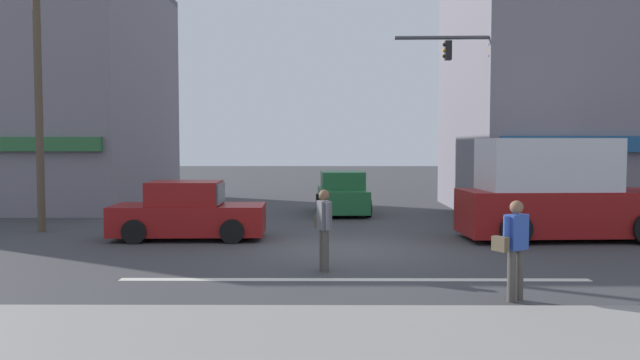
{
  "coord_description": "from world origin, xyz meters",
  "views": [
    {
      "loc": [
        -0.59,
        -15.28,
        2.58
      ],
      "look_at": [
        -0.7,
        2.0,
        1.6
      ],
      "focal_mm": 35.0,
      "sensor_mm": 36.0,
      "label": 1
    }
  ],
  "objects": [
    {
      "name": "lane_marking_stripe",
      "position": [
        0.0,
        -3.5,
        0.0
      ],
      "size": [
        9.0,
        0.24,
        0.01
      ],
      "primitive_type": "cube",
      "color": "silver",
      "rests_on": "ground"
    },
    {
      "name": "pedestrian_mid_crossing",
      "position": [
        -0.59,
        -2.66,
        0.95
      ],
      "size": [
        0.37,
        0.69,
        1.67
      ],
      "color": "#4C4742",
      "rests_on": "ground"
    },
    {
      "name": "box_truck_approaching_near",
      "position": [
        5.77,
        1.58,
        1.25
      ],
      "size": [
        5.7,
        2.48,
        2.75
      ],
      "color": "maroon",
      "rests_on": "ground"
    },
    {
      "name": "sedan_crossing_leftbound",
      "position": [
        -4.3,
        1.65,
        0.71
      ],
      "size": [
        4.15,
        1.97,
        1.58
      ],
      "color": "maroon",
      "rests_on": "ground"
    },
    {
      "name": "ground_plane",
      "position": [
        0.0,
        0.0,
        0.0
      ],
      "size": [
        120.0,
        120.0,
        0.0
      ],
      "primitive_type": "plane",
      "color": "#3D3D3F"
    },
    {
      "name": "pedestrian_foreground_with_bag",
      "position": [
        2.54,
        -5.13,
        0.95
      ],
      "size": [
        0.67,
        0.47,
        1.67
      ],
      "color": "#4C4742",
      "rests_on": "ground"
    },
    {
      "name": "utility_pole_far_right",
      "position": [
        8.46,
        6.7,
        3.68
      ],
      "size": [
        1.4,
        0.22,
        7.07
      ],
      "color": "brown",
      "rests_on": "ground"
    },
    {
      "name": "building_left_block",
      "position": [
        -13.91,
        11.65,
        4.9
      ],
      "size": [
        11.76,
        10.53,
        9.8
      ],
      "color": "slate",
      "rests_on": "ground"
    },
    {
      "name": "utility_pole_near_left",
      "position": [
        -8.95,
        3.02,
        4.3
      ],
      "size": [
        1.4,
        0.22,
        8.29
      ],
      "color": "brown",
      "rests_on": "ground"
    },
    {
      "name": "traffic_light_mast",
      "position": [
        5.48,
        4.52,
        4.18
      ],
      "size": [
        4.89,
        0.29,
        6.2
      ],
      "color": "#47474C",
      "rests_on": "ground"
    },
    {
      "name": "building_right_corner",
      "position": [
        11.35,
        8.7,
        5.69
      ],
      "size": [
        13.49,
        9.01,
        11.39
      ],
      "color": "slate",
      "rests_on": "ground"
    },
    {
      "name": "sedan_crossing_center",
      "position": [
        0.1,
        8.07,
        0.71
      ],
      "size": [
        2.02,
        4.17,
        1.58
      ],
      "color": "#1E6033",
      "rests_on": "ground"
    }
  ]
}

